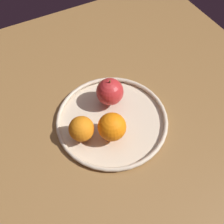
{
  "coord_description": "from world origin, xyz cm",
  "views": [
    {
      "loc": [
        -38.57,
        20.41,
        66.1
      ],
      "look_at": [
        0.0,
        0.0,
        4.8
      ],
      "focal_mm": 42.88,
      "sensor_mm": 36.0,
      "label": 1
    }
  ],
  "objects": [
    {
      "name": "apple",
      "position": [
        6.08,
        -2.52,
        5.85
      ],
      "size": [
        8.1,
        8.1,
        8.9
      ],
      "color": "red",
      "rests_on": "fruit_bowl"
    },
    {
      "name": "orange_front_left",
      "position": [
        -1.34,
        9.97,
        5.28
      ],
      "size": [
        6.95,
        6.95,
        6.95
      ],
      "primitive_type": "sphere",
      "color": "orange",
      "rests_on": "fruit_bowl"
    },
    {
      "name": "fruit_bowl",
      "position": [
        0.0,
        0.0,
        0.92
      ],
      "size": [
        32.74,
        32.74,
        1.8
      ],
      "color": "beige",
      "rests_on": "ground_plane"
    },
    {
      "name": "ground_plane",
      "position": [
        0.0,
        0.0,
        -2.0
      ],
      "size": [
        117.16,
        117.16,
        4.0
      ],
      "primitive_type": "cube",
      "color": "olive"
    },
    {
      "name": "orange_back_left",
      "position": [
        -4.86,
        2.59,
        5.69
      ],
      "size": [
        7.78,
        7.78,
        7.78
      ],
      "primitive_type": "sphere",
      "color": "orange",
      "rests_on": "fruit_bowl"
    }
  ]
}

